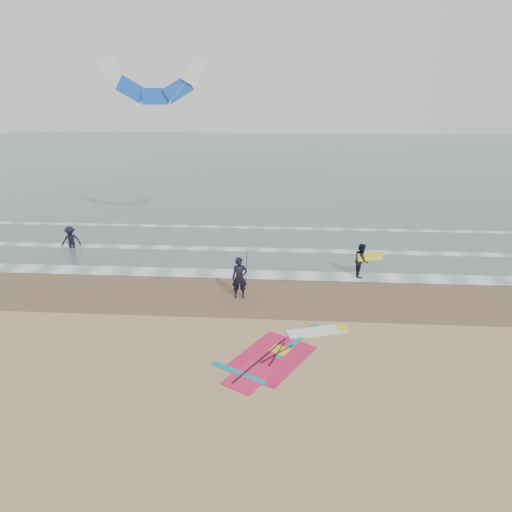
# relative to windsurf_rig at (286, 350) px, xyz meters

# --- Properties ---
(ground) EXTENTS (120.00, 120.00, 0.00)m
(ground) POSITION_rel_windsurf_rig_xyz_m (-1.03, -1.16, -0.03)
(ground) COLOR tan
(ground) RESTS_ON ground
(sea_water) EXTENTS (120.00, 80.00, 0.02)m
(sea_water) POSITION_rel_windsurf_rig_xyz_m (-1.03, 46.84, -0.02)
(sea_water) COLOR #47605E
(sea_water) RESTS_ON ground
(wet_sand_band) EXTENTS (120.00, 5.00, 0.01)m
(wet_sand_band) POSITION_rel_windsurf_rig_xyz_m (-1.03, 4.84, -0.03)
(wet_sand_band) COLOR brown
(wet_sand_band) RESTS_ON ground
(foam_waterline) EXTENTS (120.00, 9.15, 0.02)m
(foam_waterline) POSITION_rel_windsurf_rig_xyz_m (-1.03, 9.29, -0.00)
(foam_waterline) COLOR white
(foam_waterline) RESTS_ON ground
(windsurf_rig) EXTENTS (5.00, 4.73, 0.12)m
(windsurf_rig) POSITION_rel_windsurf_rig_xyz_m (0.00, 0.00, 0.00)
(windsurf_rig) COLOR white
(windsurf_rig) RESTS_ON ground
(person_standing) EXTENTS (0.76, 0.57, 1.90)m
(person_standing) POSITION_rel_windsurf_rig_xyz_m (-2.10, 4.38, 0.92)
(person_standing) COLOR black
(person_standing) RESTS_ON ground
(person_walking) EXTENTS (0.71, 0.88, 1.72)m
(person_walking) POSITION_rel_windsurf_rig_xyz_m (3.69, 7.25, 0.83)
(person_walking) COLOR black
(person_walking) RESTS_ON ground
(person_wading) EXTENTS (1.24, 0.89, 1.72)m
(person_wading) POSITION_rel_windsurf_rig_xyz_m (-12.64, 10.35, 0.83)
(person_wading) COLOR black
(person_wading) RESTS_ON ground
(held_pole) EXTENTS (0.17, 0.86, 1.82)m
(held_pole) POSITION_rel_windsurf_rig_xyz_m (-1.80, 4.38, 1.36)
(held_pole) COLOR black
(held_pole) RESTS_ON ground
(carried_kiteboard) EXTENTS (1.30, 0.51, 0.39)m
(carried_kiteboard) POSITION_rel_windsurf_rig_xyz_m (4.09, 7.15, 1.06)
(carried_kiteboard) COLOR yellow
(carried_kiteboard) RESTS_ON ground
(surf_kite) EXTENTS (8.07, 2.67, 9.57)m
(surf_kite) POSITION_rel_windsurf_rig_xyz_m (-7.72, 12.83, 9.09)
(surf_kite) COLOR white
(surf_kite) RESTS_ON ground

